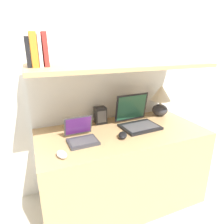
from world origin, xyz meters
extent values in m
cube|color=white|center=(0.00, 0.75, 1.20)|extent=(6.00, 0.05, 2.40)
cube|color=tan|center=(0.00, 0.34, 0.35)|extent=(1.41, 0.69, 0.70)
cube|color=white|center=(0.00, 0.71, 0.62)|extent=(1.41, 0.04, 1.23)
cube|color=tan|center=(0.00, 0.42, 1.25)|extent=(1.41, 0.62, 0.03)
ellipsoid|color=#2D2D33|center=(0.53, 0.55, 0.76)|extent=(0.16, 0.16, 0.12)
cylinder|color=tan|center=(0.53, 0.55, 0.84)|extent=(0.02, 0.02, 0.04)
cone|color=beige|center=(0.53, 0.55, 0.94)|extent=(0.20, 0.20, 0.15)
cube|color=black|center=(0.18, 0.35, 0.71)|extent=(0.34, 0.27, 0.02)
cube|color=#47474C|center=(0.18, 0.34, 0.73)|extent=(0.29, 0.19, 0.00)
cube|color=black|center=(0.17, 0.50, 0.85)|extent=(0.33, 0.07, 0.26)
cube|color=#235138|center=(0.17, 0.49, 0.85)|extent=(0.29, 0.06, 0.23)
cube|color=#333338|center=(-0.36, 0.26, 0.71)|extent=(0.22, 0.18, 0.02)
cube|color=#47474C|center=(-0.36, 0.26, 0.73)|extent=(0.20, 0.13, 0.00)
cube|color=#333338|center=(-0.37, 0.38, 0.80)|extent=(0.22, 0.06, 0.16)
cube|color=#4C1E60|center=(-0.37, 0.37, 0.80)|extent=(0.20, 0.05, 0.14)
ellipsoid|color=black|center=(-0.05, 0.23, 0.73)|extent=(0.11, 0.13, 0.04)
ellipsoid|color=white|center=(-0.54, 0.13, 0.73)|extent=(0.08, 0.11, 0.04)
cube|color=black|center=(-0.11, 0.59, 0.78)|extent=(0.10, 0.09, 0.15)
cube|color=#59595B|center=(-0.11, 0.55, 0.78)|extent=(0.08, 0.00, 0.11)
cube|color=black|center=(-0.66, 0.42, 1.36)|extent=(0.03, 0.16, 0.19)
cube|color=orange|center=(-0.63, 0.42, 1.37)|extent=(0.04, 0.18, 0.22)
cube|color=silver|center=(-0.59, 0.42, 1.37)|extent=(0.02, 0.18, 0.21)
cube|color=#A82823|center=(-0.55, 0.42, 1.37)|extent=(0.03, 0.15, 0.22)
camera|label=1|loc=(-0.68, -1.05, 1.41)|focal=32.00mm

